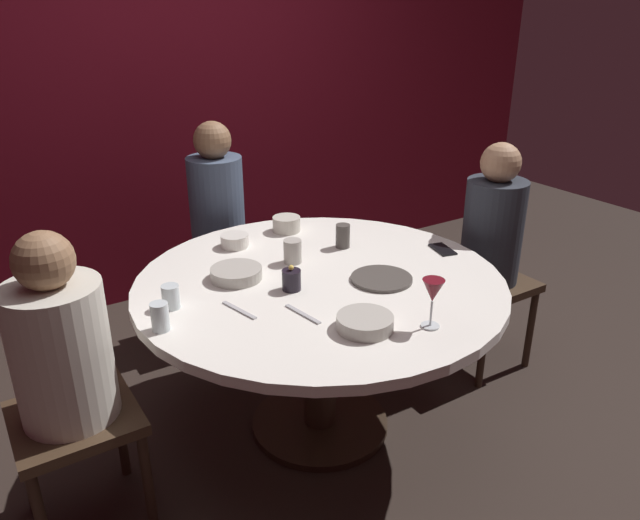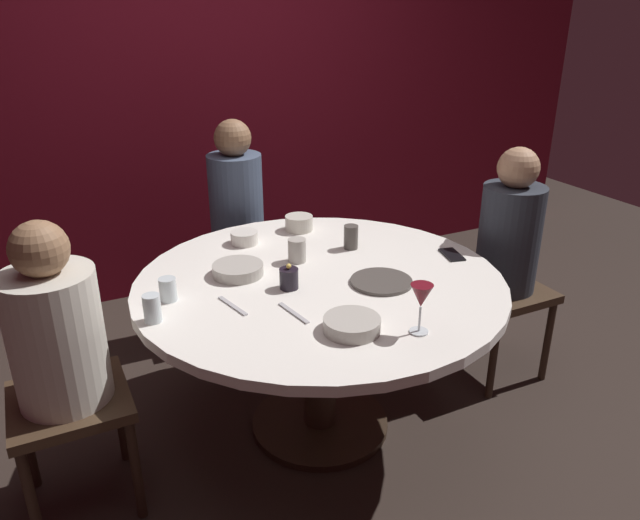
{
  "view_description": "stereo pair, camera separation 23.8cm",
  "coord_description": "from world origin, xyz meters",
  "px_view_note": "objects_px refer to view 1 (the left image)",
  "views": [
    {
      "loc": [
        -1.18,
        -1.85,
        1.75
      ],
      "look_at": [
        0.0,
        0.0,
        0.8
      ],
      "focal_mm": 34.01,
      "sensor_mm": 36.0,
      "label": 1
    },
    {
      "loc": [
        -0.98,
        -1.96,
        1.75
      ],
      "look_at": [
        0.0,
        0.0,
        0.8
      ],
      "focal_mm": 34.01,
      "sensor_mm": 36.0,
      "label": 2
    }
  ],
  "objects_px": {
    "seated_diner_back": "(217,209)",
    "seated_diner_left": "(62,356)",
    "candle_holder": "(291,280)",
    "cell_phone": "(442,249)",
    "dinner_plate": "(382,279)",
    "bowl_sauce_side": "(236,273)",
    "seated_diner_right": "(492,234)",
    "cup_center_front": "(160,317)",
    "wine_glass": "(433,293)",
    "cup_near_candle": "(343,236)",
    "cup_by_right_diner": "(171,297)",
    "bowl_small_white": "(286,224)",
    "bowl_serving_large": "(235,241)",
    "cup_by_left_diner": "(293,251)",
    "bowl_salad_center": "(365,323)",
    "dining_table": "(320,307)"
  },
  "relations": [
    {
      "from": "cup_by_left_diner",
      "to": "seated_diner_left",
      "type": "bearing_deg",
      "value": -168.5
    },
    {
      "from": "seated_diner_back",
      "to": "wine_glass",
      "type": "bearing_deg",
      "value": 3.96
    },
    {
      "from": "bowl_small_white",
      "to": "cup_by_right_diner",
      "type": "distance_m",
      "value": 0.88
    },
    {
      "from": "seated_diner_left",
      "to": "bowl_salad_center",
      "type": "height_order",
      "value": "seated_diner_left"
    },
    {
      "from": "candle_holder",
      "to": "wine_glass",
      "type": "bearing_deg",
      "value": -63.39
    },
    {
      "from": "dining_table",
      "to": "bowl_serving_large",
      "type": "relative_size",
      "value": 11.86
    },
    {
      "from": "bowl_sauce_side",
      "to": "cup_by_left_diner",
      "type": "bearing_deg",
      "value": 4.3
    },
    {
      "from": "seated_diner_back",
      "to": "seated_diner_left",
      "type": "bearing_deg",
      "value": -44.3
    },
    {
      "from": "dining_table",
      "to": "bowl_serving_large",
      "type": "distance_m",
      "value": 0.54
    },
    {
      "from": "bowl_serving_large",
      "to": "bowl_sauce_side",
      "type": "xyz_separation_m",
      "value": [
        -0.14,
        -0.31,
        -0.01
      ]
    },
    {
      "from": "seated_diner_right",
      "to": "bowl_small_white",
      "type": "distance_m",
      "value": 0.99
    },
    {
      "from": "wine_glass",
      "to": "cup_by_left_diner",
      "type": "distance_m",
      "value": 0.74
    },
    {
      "from": "seated_diner_right",
      "to": "cup_near_candle",
      "type": "bearing_deg",
      "value": -17.46
    },
    {
      "from": "seated_diner_back",
      "to": "bowl_serving_large",
      "type": "relative_size",
      "value": 9.57
    },
    {
      "from": "seated_diner_back",
      "to": "cell_phone",
      "type": "bearing_deg",
      "value": 30.5
    },
    {
      "from": "wine_glass",
      "to": "bowl_small_white",
      "type": "relative_size",
      "value": 1.33
    },
    {
      "from": "wine_glass",
      "to": "dinner_plate",
      "type": "xyz_separation_m",
      "value": [
        0.09,
        0.38,
        -0.12
      ]
    },
    {
      "from": "seated_diner_left",
      "to": "seated_diner_right",
      "type": "distance_m",
      "value": 1.97
    },
    {
      "from": "cup_near_candle",
      "to": "seated_diner_right",
      "type": "bearing_deg",
      "value": -17.46
    },
    {
      "from": "cup_near_candle",
      "to": "cup_by_right_diner",
      "type": "relative_size",
      "value": 1.21
    },
    {
      "from": "bowl_serving_large",
      "to": "bowl_sauce_side",
      "type": "relative_size",
      "value": 0.6
    },
    {
      "from": "seated_diner_back",
      "to": "cell_phone",
      "type": "xyz_separation_m",
      "value": [
        0.62,
        -1.05,
        -0.0
      ]
    },
    {
      "from": "candle_holder",
      "to": "bowl_small_white",
      "type": "xyz_separation_m",
      "value": [
        0.3,
        0.57,
        -0.01
      ]
    },
    {
      "from": "seated_diner_back",
      "to": "seated_diner_right",
      "type": "xyz_separation_m",
      "value": [
        0.99,
        -1.01,
        -0.02
      ]
    },
    {
      "from": "cell_phone",
      "to": "cup_near_candle",
      "type": "distance_m",
      "value": 0.45
    },
    {
      "from": "seated_diner_right",
      "to": "wine_glass",
      "type": "distance_m",
      "value": 1.04
    },
    {
      "from": "candle_holder",
      "to": "bowl_small_white",
      "type": "relative_size",
      "value": 0.77
    },
    {
      "from": "bowl_serving_large",
      "to": "cup_by_left_diner",
      "type": "relative_size",
      "value": 1.23
    },
    {
      "from": "candle_holder",
      "to": "cup_by_left_diner",
      "type": "distance_m",
      "value": 0.26
    },
    {
      "from": "dining_table",
      "to": "cup_by_right_diner",
      "type": "distance_m",
      "value": 0.62
    },
    {
      "from": "cell_phone",
      "to": "bowl_sauce_side",
      "type": "bearing_deg",
      "value": 0.05
    },
    {
      "from": "dining_table",
      "to": "cell_phone",
      "type": "height_order",
      "value": "cell_phone"
    },
    {
      "from": "wine_glass",
      "to": "bowl_sauce_side",
      "type": "bearing_deg",
      "value": 118.77
    },
    {
      "from": "seated_diner_right",
      "to": "cup_center_front",
      "type": "distance_m",
      "value": 1.66
    },
    {
      "from": "cup_by_left_diner",
      "to": "seated_diner_right",
      "type": "bearing_deg",
      "value": -11.24
    },
    {
      "from": "seated_diner_back",
      "to": "cell_phone",
      "type": "relative_size",
      "value": 8.51
    },
    {
      "from": "bowl_small_white",
      "to": "cup_by_right_diner",
      "type": "xyz_separation_m",
      "value": [
        -0.74,
        -0.46,
        0.01
      ]
    },
    {
      "from": "dinner_plate",
      "to": "cup_center_front",
      "type": "distance_m",
      "value": 0.87
    },
    {
      "from": "bowl_small_white",
      "to": "seated_diner_right",
      "type": "bearing_deg",
      "value": -33.11
    },
    {
      "from": "seated_diner_left",
      "to": "cup_center_front",
      "type": "xyz_separation_m",
      "value": [
        0.31,
        -0.06,
        0.08
      ]
    },
    {
      "from": "candle_holder",
      "to": "cup_near_candle",
      "type": "xyz_separation_m",
      "value": [
        0.41,
        0.25,
        0.01
      ]
    },
    {
      "from": "dinner_plate",
      "to": "cup_near_candle",
      "type": "height_order",
      "value": "cup_near_candle"
    },
    {
      "from": "cup_near_candle",
      "to": "cup_by_left_diner",
      "type": "relative_size",
      "value": 1.06
    },
    {
      "from": "cup_near_candle",
      "to": "wine_glass",
      "type": "bearing_deg",
      "value": -101.94
    },
    {
      "from": "candle_holder",
      "to": "seated_diner_back",
      "type": "bearing_deg",
      "value": 81.96
    },
    {
      "from": "cell_phone",
      "to": "cup_by_right_diner",
      "type": "relative_size",
      "value": 1.58
    },
    {
      "from": "dinner_plate",
      "to": "bowl_sauce_side",
      "type": "relative_size",
      "value": 1.19
    },
    {
      "from": "seated_diner_back",
      "to": "cup_near_candle",
      "type": "xyz_separation_m",
      "value": [
        0.27,
        -0.78,
        0.04
      ]
    },
    {
      "from": "seated_diner_left",
      "to": "wine_glass",
      "type": "relative_size",
      "value": 6.37
    },
    {
      "from": "seated_diner_right",
      "to": "cup_by_right_diner",
      "type": "bearing_deg",
      "value": -2.83
    }
  ]
}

